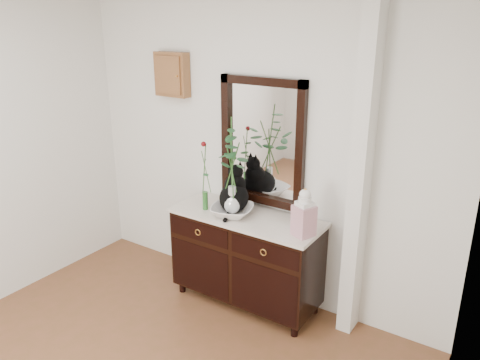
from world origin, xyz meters
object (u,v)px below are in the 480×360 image
Objects in this scene: sideboard at (246,255)px; lotus_bowl at (232,211)px; cat at (234,189)px; ginger_jar at (304,212)px.

lotus_bowl is at bearing -147.49° from sideboard.
cat reaches higher than ginger_jar.
ginger_jar reaches higher than lotus_bowl.
sideboard is 3.41× the size of ginger_jar.
ginger_jar is (0.72, -0.11, -0.01)m from cat.
lotus_bowl is 0.69m from ginger_jar.
ginger_jar is (0.57, -0.08, 0.57)m from sideboard.
ginger_jar is at bearing -7.52° from sideboard.
sideboard is at bearing 172.48° from ginger_jar.
sideboard is 0.60m from cat.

